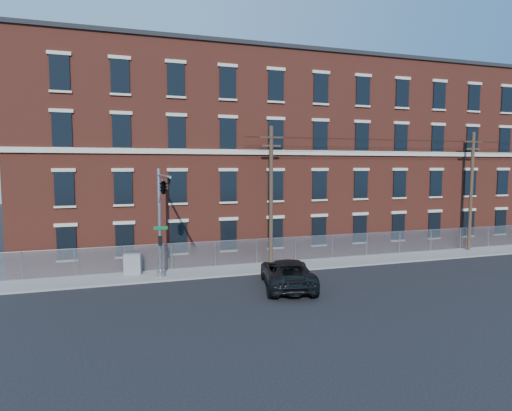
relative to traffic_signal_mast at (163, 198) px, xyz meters
The scene contains 10 objects.
ground 8.35m from the traffic_signal_mast, 19.98° to the right, with size 140.00×140.00×0.00m, color black.
sidewalk 18.98m from the traffic_signal_mast, ahead, with size 65.00×3.00×0.12m, color gray.
mill_building 21.67m from the traffic_signal_mast, 33.14° to the left, with size 55.30×14.32×16.30m.
chain_link_fence 18.97m from the traffic_signal_mast, 12.89° to the left, with size 59.06×0.06×1.85m.
traffic_signal_mast is the anchor object (origin of this frame).
utility_pole_near 8.70m from the traffic_signal_mast, 23.14° to the left, with size 1.80×0.28×10.00m.
utility_pole_mid 26.22m from the traffic_signal_mast, ahead, with size 1.80×0.28×10.00m.
overhead_wires 26.49m from the traffic_signal_mast, ahead, with size 40.00×0.62×0.62m.
pickup_truck 8.67m from the traffic_signal_mast, 16.48° to the right, with size 2.84×6.15×1.71m, color black.
utility_cabinet 5.98m from the traffic_signal_mast, 116.19° to the left, with size 1.10×0.55×1.38m, color slate.
Camera 1 is at (-8.36, -23.43, 7.24)m, focal length 30.08 mm.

